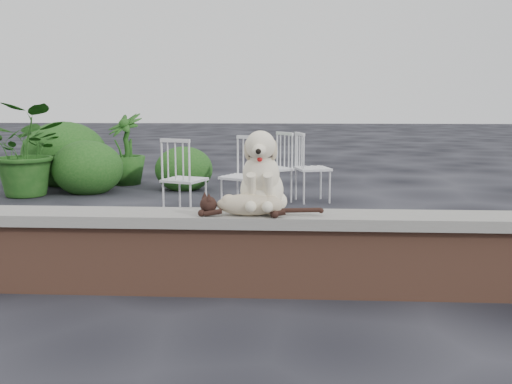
# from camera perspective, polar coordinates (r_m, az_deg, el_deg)

# --- Properties ---
(ground) EXTENTS (60.00, 60.00, 0.00)m
(ground) POSITION_cam_1_polar(r_m,az_deg,el_deg) (4.33, -4.76, -9.57)
(ground) COLOR black
(ground) RESTS_ON ground
(brick_wall) EXTENTS (6.00, 0.30, 0.50)m
(brick_wall) POSITION_cam_1_polar(r_m,az_deg,el_deg) (4.25, -4.80, -6.38)
(brick_wall) COLOR brown
(brick_wall) RESTS_ON ground
(capstone) EXTENTS (6.20, 0.40, 0.08)m
(capstone) POSITION_cam_1_polar(r_m,az_deg,el_deg) (4.19, -4.85, -2.55)
(capstone) COLOR slate
(capstone) RESTS_ON brick_wall
(dog) EXTENTS (0.41, 0.53, 0.60)m
(dog) POSITION_cam_1_polar(r_m,az_deg,el_deg) (4.15, 0.58, 2.13)
(dog) COLOR beige
(dog) RESTS_ON capstone
(cat) EXTENTS (1.02, 0.28, 0.17)m
(cat) POSITION_cam_1_polar(r_m,az_deg,el_deg) (4.04, -0.66, -1.11)
(cat) COLOR tan
(cat) RESTS_ON capstone
(chair_c) EXTENTS (0.72, 0.72, 0.94)m
(chair_c) POSITION_cam_1_polar(r_m,az_deg,el_deg) (6.85, -6.99, 1.34)
(chair_c) COLOR white
(chair_c) RESTS_ON ground
(chair_b) EXTENTS (0.75, 0.75, 0.94)m
(chair_b) POSITION_cam_1_polar(r_m,az_deg,el_deg) (7.03, -1.36, 1.61)
(chair_b) COLOR white
(chair_b) RESTS_ON ground
(chair_d) EXTENTS (0.78, 0.78, 0.94)m
(chair_d) POSITION_cam_1_polar(r_m,az_deg,el_deg) (7.88, 1.65, 2.41)
(chair_d) COLOR white
(chair_d) RESTS_ON ground
(chair_e) EXTENTS (0.70, 0.70, 0.94)m
(chair_e) POSITION_cam_1_polar(r_m,az_deg,el_deg) (7.93, 5.57, 2.41)
(chair_e) COLOR white
(chair_e) RESTS_ON ground
(potted_plant_a) EXTENTS (1.21, 1.05, 1.34)m
(potted_plant_a) POSITION_cam_1_polar(r_m,az_deg,el_deg) (8.97, -21.33, 3.87)
(potted_plant_a) COLOR #184614
(potted_plant_a) RESTS_ON ground
(potted_plant_b) EXTENTS (0.91, 0.91, 1.15)m
(potted_plant_b) POSITION_cam_1_polar(r_m,az_deg,el_deg) (9.76, -12.63, 4.11)
(potted_plant_b) COLOR #184614
(potted_plant_b) RESTS_ON ground
(shrubbery) EXTENTS (3.15, 1.93, 1.08)m
(shrubbery) POSITION_cam_1_polar(r_m,az_deg,el_deg) (9.55, -16.01, 2.97)
(shrubbery) COLOR #184614
(shrubbery) RESTS_ON ground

